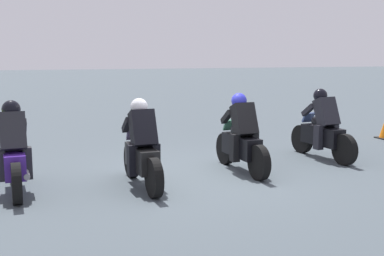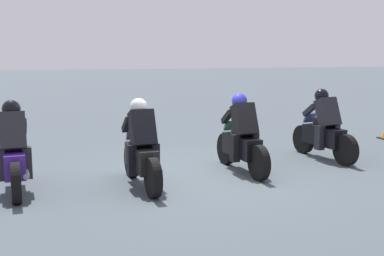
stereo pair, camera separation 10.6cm
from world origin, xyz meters
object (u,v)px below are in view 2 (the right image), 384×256
(rider_lane_b, at_px, (242,140))
(rider_lane_c, at_px, (141,151))
(rider_lane_a, at_px, (324,130))
(rider_lane_d, at_px, (14,155))

(rider_lane_b, distance_m, rider_lane_c, 2.11)
(rider_lane_a, distance_m, rider_lane_b, 2.20)
(rider_lane_b, relative_size, rider_lane_d, 1.00)
(rider_lane_a, xyz_separation_m, rider_lane_b, (-0.55, 2.13, 0.00))
(rider_lane_b, bearing_deg, rider_lane_a, -79.28)
(rider_lane_c, bearing_deg, rider_lane_d, 78.13)
(rider_lane_b, distance_m, rider_lane_d, 4.11)
(rider_lane_d, bearing_deg, rider_lane_a, -87.08)
(rider_lane_a, height_order, rider_lane_d, same)
(rider_lane_b, height_order, rider_lane_c, same)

